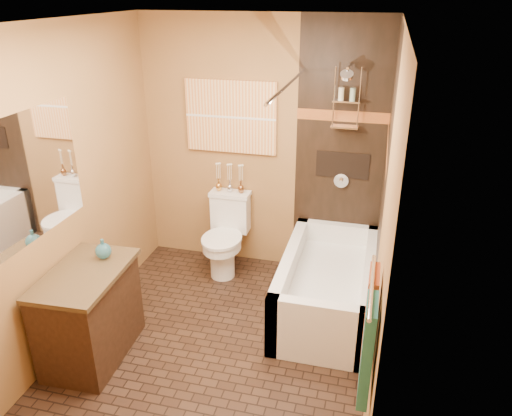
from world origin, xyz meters
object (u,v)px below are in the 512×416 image
(toilet, at_px, (226,235))
(vanity, at_px, (90,314))
(bathtub, at_px, (327,290))
(sunset_painting, at_px, (231,117))

(toilet, bearing_deg, vanity, -112.76)
(vanity, bearing_deg, toilet, 64.58)
(bathtub, distance_m, toilet, 1.20)
(bathtub, height_order, vanity, vanity)
(bathtub, relative_size, toilet, 1.87)
(toilet, height_order, vanity, toilet)
(bathtub, relative_size, vanity, 1.70)
(sunset_painting, bearing_deg, vanity, -109.60)
(sunset_painting, xyz_separation_m, bathtub, (1.10, -0.73, -1.33))
(sunset_painting, distance_m, vanity, 2.21)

